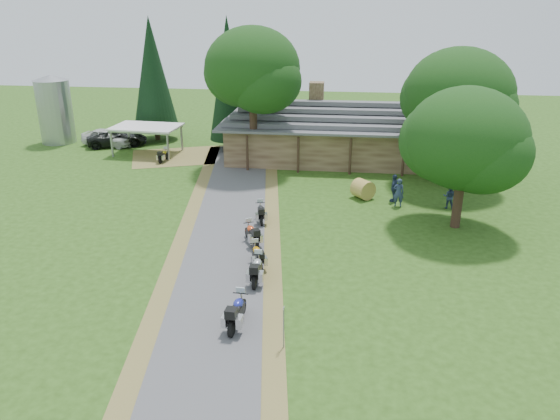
# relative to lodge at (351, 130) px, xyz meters

# --- Properties ---
(ground) EXTENTS (120.00, 120.00, 0.00)m
(ground) POSITION_rel_lodge_xyz_m (-6.00, -24.00, -2.45)
(ground) COLOR #294814
(ground) RESTS_ON ground
(driveway) EXTENTS (51.95, 51.95, 0.00)m
(driveway) POSITION_rel_lodge_xyz_m (-6.50, -20.00, -2.45)
(driveway) COLOR #4B4A4D
(driveway) RESTS_ON ground
(lodge) EXTENTS (21.40, 9.40, 4.90)m
(lodge) POSITION_rel_lodge_xyz_m (0.00, 0.00, 0.00)
(lodge) COLOR brown
(lodge) RESTS_ON ground
(silo) EXTENTS (3.44, 3.44, 6.26)m
(silo) POSITION_rel_lodge_xyz_m (-27.28, 2.37, 0.68)
(silo) COLOR gray
(silo) RESTS_ON ground
(carport) EXTENTS (5.90, 4.16, 2.45)m
(carport) POSITION_rel_lodge_xyz_m (-17.53, -0.54, -1.23)
(carport) COLOR white
(carport) RESTS_ON ground
(car_white_sedan) EXTENTS (3.51, 6.45, 2.04)m
(car_white_sedan) POSITION_rel_lodge_xyz_m (-22.09, 1.56, -1.43)
(car_white_sedan) COLOR silver
(car_white_sedan) RESTS_ON ground
(car_dark_suv) EXTENTS (4.38, 6.29, 2.22)m
(car_dark_suv) POSITION_rel_lodge_xyz_m (-21.27, 1.75, -1.34)
(car_dark_suv) COLOR black
(car_dark_suv) RESTS_ON ground
(motorcycle_row_a) EXTENTS (0.84, 2.14, 1.43)m
(motorcycle_row_a) POSITION_rel_lodge_xyz_m (-4.57, -26.15, -1.73)
(motorcycle_row_a) COLOR #212899
(motorcycle_row_a) RESTS_ON ground
(motorcycle_row_b) EXTENTS (0.70, 2.03, 1.38)m
(motorcycle_row_b) POSITION_rel_lodge_xyz_m (-4.37, -22.30, -1.76)
(motorcycle_row_b) COLOR #ACB0B5
(motorcycle_row_b) RESTS_ON ground
(motorcycle_row_c) EXTENTS (1.21, 1.93, 1.26)m
(motorcycle_row_c) POSITION_rel_lodge_xyz_m (-4.61, -20.70, -1.82)
(motorcycle_row_c) COLOR orange
(motorcycle_row_c) RESTS_ON ground
(motorcycle_row_d) EXTENTS (1.43, 1.97, 1.30)m
(motorcycle_row_d) POSITION_rel_lodge_xyz_m (-5.33, -18.10, -1.80)
(motorcycle_row_d) COLOR #E0461B
(motorcycle_row_d) RESTS_ON ground
(motorcycle_row_e) EXTENTS (0.97, 1.91, 1.25)m
(motorcycle_row_e) POSITION_rel_lodge_xyz_m (-5.34, -14.81, -1.83)
(motorcycle_row_e) COLOR black
(motorcycle_row_e) RESTS_ON ground
(motorcycle_carport_a) EXTENTS (0.69, 1.70, 1.13)m
(motorcycle_carport_a) POSITION_rel_lodge_xyz_m (-15.40, -2.80, -1.88)
(motorcycle_carport_a) COLOR gold
(motorcycle_carport_a) RESTS_ON ground
(person_a) EXTENTS (0.65, 0.47, 2.22)m
(person_a) POSITION_rel_lodge_xyz_m (3.14, -11.18, -1.34)
(person_a) COLOR navy
(person_a) RESTS_ON ground
(person_b) EXTENTS (0.61, 0.51, 1.87)m
(person_b) POSITION_rel_lodge_xyz_m (6.36, -11.12, -1.51)
(person_b) COLOR navy
(person_b) RESTS_ON ground
(person_c) EXTENTS (0.61, 0.73, 2.20)m
(person_c) POSITION_rel_lodge_xyz_m (2.92, -10.23, -1.35)
(person_c) COLOR navy
(person_c) RESTS_ON ground
(hay_bale) EXTENTS (1.75, 1.73, 1.29)m
(hay_bale) POSITION_rel_lodge_xyz_m (0.90, -9.87, -1.80)
(hay_bale) COLOR #A78A3D
(hay_bale) RESTS_ON ground
(sign_post) EXTENTS (0.32, 0.05, 1.80)m
(sign_post) POSITION_rel_lodge_xyz_m (-2.48, -27.49, -1.55)
(sign_post) COLOR gray
(sign_post) RESTS_ON ground
(oak_lodge_left) EXTENTS (7.22, 7.22, 12.65)m
(oak_lodge_left) POSITION_rel_lodge_xyz_m (-7.62, -3.61, 3.88)
(oak_lodge_left) COLOR #123710
(oak_lodge_left) RESTS_ON ground
(oak_lodge_right) EXTENTS (7.50, 7.50, 10.54)m
(oak_lodge_right) POSITION_rel_lodge_xyz_m (7.24, -5.88, 2.82)
(oak_lodge_right) COLOR #123710
(oak_lodge_right) RESTS_ON ground
(oak_driveway) EXTENTS (6.82, 6.82, 8.66)m
(oak_driveway) POSITION_rel_lodge_xyz_m (6.26, -14.25, 1.88)
(oak_driveway) COLOR #123710
(oak_driveway) RESTS_ON ground
(cedar_near) EXTENTS (3.59, 3.59, 11.47)m
(cedar_near) POSITION_rel_lodge_xyz_m (-10.69, 1.88, 3.29)
(cedar_near) COLOR black
(cedar_near) RESTS_ON ground
(cedar_far) EXTENTS (4.23, 4.23, 11.34)m
(cedar_far) POSITION_rel_lodge_xyz_m (-18.40, 4.54, 3.22)
(cedar_far) COLOR black
(cedar_far) RESTS_ON ground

